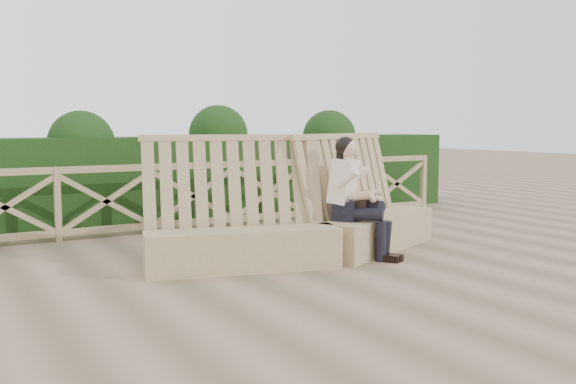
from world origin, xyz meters
TOP-DOWN VIEW (x-y plane):
  - ground at (0.00, 0.00)m, footprint 60.00×60.00m
  - bench at (0.44, 0.57)m, footprint 4.50×1.62m
  - woman at (0.92, 0.34)m, footprint 0.79×0.98m
  - guardrail at (0.00, 3.50)m, footprint 10.10×0.09m
  - hedge at (0.00, 4.70)m, footprint 12.00×1.20m

SIDE VIEW (x-z plane):
  - ground at x=0.00m, z-range 0.00..0.00m
  - bench at x=0.44m, z-range -0.40..1.22m
  - guardrail at x=0.00m, z-range 0.00..1.10m
  - hedge at x=0.00m, z-range 0.00..1.50m
  - woman at x=0.92m, z-range 0.05..1.62m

